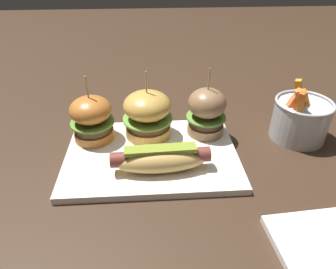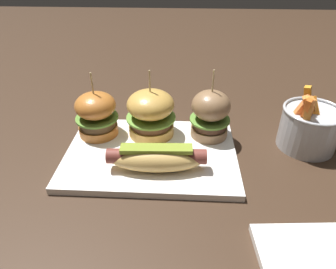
{
  "view_description": "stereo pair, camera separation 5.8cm",
  "coord_description": "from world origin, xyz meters",
  "px_view_note": "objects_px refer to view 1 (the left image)",
  "views": [
    {
      "loc": [
        0.0,
        -0.48,
        0.37
      ],
      "look_at": [
        0.03,
        0.0,
        0.05
      ],
      "focal_mm": 32.37,
      "sensor_mm": 36.0,
      "label": 1
    },
    {
      "loc": [
        0.06,
        -0.48,
        0.37
      ],
      "look_at": [
        0.03,
        0.0,
        0.05
      ],
      "focal_mm": 32.37,
      "sensor_mm": 36.0,
      "label": 2
    }
  ],
  "objects_px": {
    "slider_left": "(91,118)",
    "fries_bucket": "(300,119)",
    "slider_right": "(206,111)",
    "platter_main": "(151,155)",
    "hot_dog": "(160,159)",
    "slider_center": "(147,114)"
  },
  "relations": [
    {
      "from": "hot_dog",
      "to": "slider_right",
      "type": "height_order",
      "value": "slider_right"
    },
    {
      "from": "platter_main",
      "to": "fries_bucket",
      "type": "xyz_separation_m",
      "value": [
        0.32,
        0.05,
        0.04
      ]
    },
    {
      "from": "slider_center",
      "to": "fries_bucket",
      "type": "relative_size",
      "value": 1.07
    },
    {
      "from": "platter_main",
      "to": "slider_right",
      "type": "relative_size",
      "value": 2.29
    },
    {
      "from": "hot_dog",
      "to": "slider_center",
      "type": "xyz_separation_m",
      "value": [
        -0.02,
        0.12,
        0.03
      ]
    },
    {
      "from": "platter_main",
      "to": "hot_dog",
      "type": "relative_size",
      "value": 1.87
    },
    {
      "from": "slider_left",
      "to": "slider_right",
      "type": "bearing_deg",
      "value": 1.56
    },
    {
      "from": "fries_bucket",
      "to": "platter_main",
      "type": "bearing_deg",
      "value": -170.45
    },
    {
      "from": "platter_main",
      "to": "slider_center",
      "type": "bearing_deg",
      "value": 94.94
    },
    {
      "from": "platter_main",
      "to": "slider_right",
      "type": "bearing_deg",
      "value": 28.77
    },
    {
      "from": "slider_center",
      "to": "fries_bucket",
      "type": "distance_m",
      "value": 0.33
    },
    {
      "from": "platter_main",
      "to": "slider_right",
      "type": "xyz_separation_m",
      "value": [
        0.12,
        0.06,
        0.06
      ]
    },
    {
      "from": "hot_dog",
      "to": "slider_center",
      "type": "bearing_deg",
      "value": 100.27
    },
    {
      "from": "platter_main",
      "to": "slider_left",
      "type": "xyz_separation_m",
      "value": [
        -0.12,
        0.06,
        0.06
      ]
    },
    {
      "from": "hot_dog",
      "to": "slider_right",
      "type": "distance_m",
      "value": 0.16
    },
    {
      "from": "slider_right",
      "to": "hot_dog",
      "type": "bearing_deg",
      "value": -130.45
    },
    {
      "from": "slider_right",
      "to": "slider_left",
      "type": "bearing_deg",
      "value": -178.44
    },
    {
      "from": "fries_bucket",
      "to": "hot_dog",
      "type": "bearing_deg",
      "value": -160.33
    },
    {
      "from": "slider_center",
      "to": "slider_left",
      "type": "bearing_deg",
      "value": -177.19
    },
    {
      "from": "slider_left",
      "to": "fries_bucket",
      "type": "distance_m",
      "value": 0.44
    },
    {
      "from": "slider_center",
      "to": "fries_bucket",
      "type": "bearing_deg",
      "value": -1.77
    },
    {
      "from": "platter_main",
      "to": "hot_dog",
      "type": "xyz_separation_m",
      "value": [
        0.02,
        -0.05,
        0.03
      ]
    }
  ]
}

